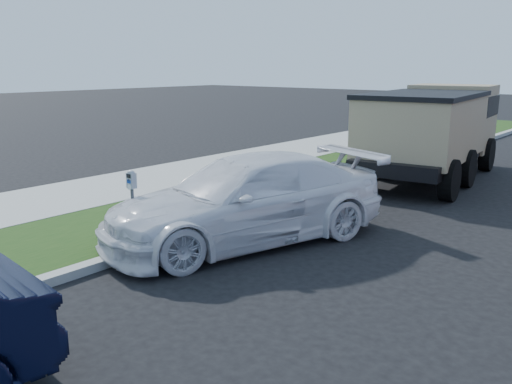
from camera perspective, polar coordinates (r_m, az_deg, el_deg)
The scene contains 5 objects.
ground at distance 8.59m, azimuth 2.95°, elevation -9.07°, with size 120.00×120.00×0.00m, color black.
streetside at distance 13.66m, azimuth -10.82°, elevation -0.51°, with size 6.12×50.00×0.15m.
parking_meter at distance 10.07m, azimuth -12.93°, elevation 0.27°, with size 0.18×0.12×1.29m.
white_wagon at distance 10.17m, azimuth -0.68°, elevation -0.74°, with size 2.24×5.52×1.60m, color white.
dump_truck at distance 16.77m, azimuth 18.20°, elevation 6.52°, with size 3.37×6.99×2.64m.
Camera 1 is at (4.74, -6.38, 3.26)m, focal length 38.00 mm.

